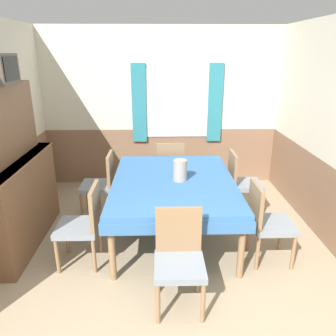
% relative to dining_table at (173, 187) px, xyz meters
% --- Properties ---
extents(wall_back, '(4.29, 0.09, 2.60)m').
position_rel_dining_table_xyz_m(wall_back, '(-0.12, 1.82, 0.66)').
color(wall_back, silver).
rests_on(wall_back, ground_plane).
extents(wall_right, '(0.05, 4.13, 2.60)m').
position_rel_dining_table_xyz_m(wall_right, '(1.84, -0.07, 0.66)').
color(wall_right, silver).
rests_on(wall_right, ground_plane).
extents(dining_table, '(1.48, 1.94, 0.74)m').
position_rel_dining_table_xyz_m(dining_table, '(0.00, 0.00, 0.00)').
color(dining_table, '#386BA8').
rests_on(dining_table, ground_plane).
extents(chair_left_far, '(0.44, 0.44, 0.90)m').
position_rel_dining_table_xyz_m(chair_left_far, '(-0.98, 0.57, -0.15)').
color(chair_left_far, '#93704C').
rests_on(chair_left_far, ground_plane).
extents(chair_left_near, '(0.44, 0.44, 0.90)m').
position_rel_dining_table_xyz_m(chair_left_near, '(-0.98, -0.57, -0.15)').
color(chair_left_near, '#93704C').
rests_on(chair_left_near, ground_plane).
extents(chair_head_window, '(0.44, 0.44, 0.90)m').
position_rel_dining_table_xyz_m(chair_head_window, '(0.00, 1.20, -0.15)').
color(chair_head_window, '#93704C').
rests_on(chair_head_window, ground_plane).
extents(chair_right_far, '(0.44, 0.44, 0.90)m').
position_rel_dining_table_xyz_m(chair_right_far, '(0.98, 0.57, -0.15)').
color(chair_right_far, '#93704C').
rests_on(chair_right_far, ground_plane).
extents(chair_head_near, '(0.44, 0.44, 0.90)m').
position_rel_dining_table_xyz_m(chair_head_near, '(0.00, -1.20, -0.15)').
color(chair_head_near, '#93704C').
rests_on(chair_head_near, ground_plane).
extents(chair_right_near, '(0.44, 0.44, 0.90)m').
position_rel_dining_table_xyz_m(chair_right_near, '(0.98, -0.57, -0.15)').
color(chair_right_near, '#93704C').
rests_on(chair_right_near, ground_plane).
extents(sideboard, '(0.46, 1.57, 1.87)m').
position_rel_dining_table_xyz_m(sideboard, '(-1.86, -0.14, 0.15)').
color(sideboard, brown).
rests_on(sideboard, ground_plane).
extents(vase, '(0.16, 0.16, 0.25)m').
position_rel_dining_table_xyz_m(vase, '(0.08, -0.02, 0.23)').
color(vase, '#A39989').
rests_on(vase, dining_table).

